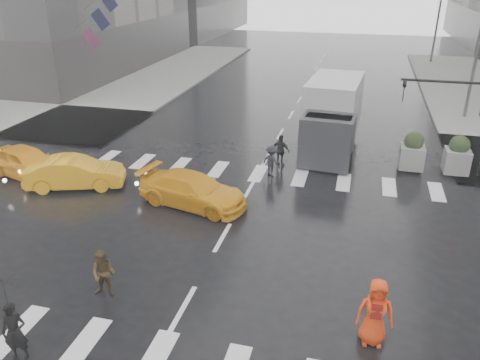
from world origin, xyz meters
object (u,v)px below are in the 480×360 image
(taxi_front, at_px, (27,162))
(pedestrian_orange, at_px, (375,312))
(box_truck, at_px, (332,114))
(taxi_mid, at_px, (75,173))
(traffic_signal_pole, at_px, (468,110))
(pedestrian_brown, at_px, (104,273))

(taxi_front, bearing_deg, pedestrian_orange, -97.23)
(taxi_front, distance_m, box_truck, 15.20)
(pedestrian_orange, xyz_separation_m, box_truck, (-2.26, 14.16, 0.97))
(taxi_front, bearing_deg, taxi_mid, -82.40)
(traffic_signal_pole, bearing_deg, box_truck, 160.33)
(pedestrian_orange, relative_size, taxi_front, 0.45)
(pedestrian_orange, xyz_separation_m, taxi_mid, (-12.78, 6.48, -0.27))
(pedestrian_orange, relative_size, taxi_mid, 0.46)
(taxi_front, bearing_deg, traffic_signal_pole, -58.51)
(taxi_front, height_order, box_truck, box_truck)
(pedestrian_brown, height_order, taxi_front, pedestrian_brown)
(taxi_mid, bearing_deg, pedestrian_brown, -161.79)
(pedestrian_brown, xyz_separation_m, taxi_mid, (-5.08, 6.48, -0.06))
(traffic_signal_pole, bearing_deg, taxi_front, -165.29)
(traffic_signal_pole, relative_size, box_truck, 0.66)
(taxi_front, bearing_deg, pedestrian_brown, -114.58)
(taxi_front, height_order, taxi_mid, taxi_front)
(pedestrian_brown, relative_size, box_truck, 0.22)
(box_truck, bearing_deg, traffic_signal_pole, -15.30)
(pedestrian_brown, height_order, box_truck, box_truck)
(pedestrian_orange, xyz_separation_m, taxi_front, (-15.57, 6.94, -0.24))
(taxi_front, relative_size, box_truck, 0.63)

